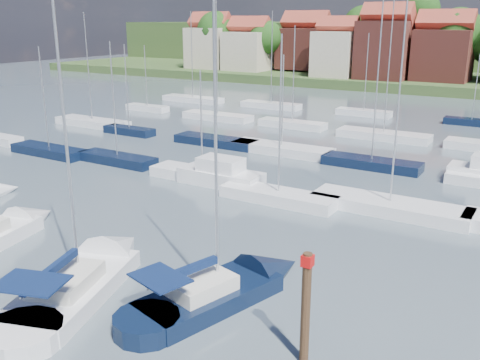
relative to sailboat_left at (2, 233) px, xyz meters
The scene contains 9 objects.
ground 37.74m from the sailboat_left, 73.65° to the left, with size 260.00×260.00×0.00m, color #485561.
sailboat_left is the anchor object (origin of this frame).
sailboat_centre 8.88m from the sailboat_left, ahead, with size 7.09×13.04×17.10m.
sailboat_navy 15.69m from the sailboat_left, ahead, with size 5.75×11.41×15.31m.
timber_piling 20.98m from the sailboat_left, ahead, with size 0.40×0.40×6.86m.
buoy_d 12.41m from the sailboat_left, 35.20° to the right, with size 0.54×0.54×0.54m, color beige.
buoy_e 16.46m from the sailboat_left, ahead, with size 0.51×0.51×0.51m, color #D85914.
buoy_h 2.80m from the sailboat_left, 145.93° to the left, with size 0.42×0.42×0.42m, color #D85914.
marina_field 33.77m from the sailboat_left, 68.22° to the left, with size 79.62×41.41×15.93m.
Camera 1 is at (17.47, -14.49, 12.83)m, focal length 40.00 mm.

